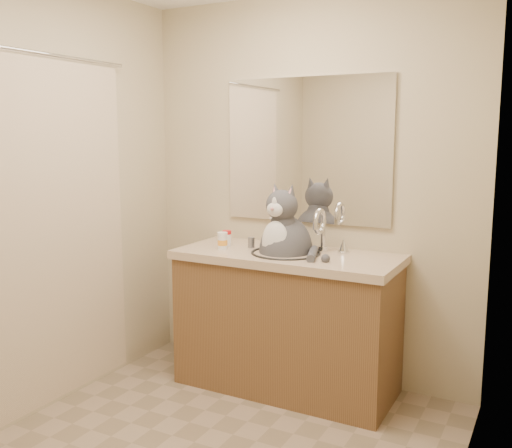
{
  "coord_description": "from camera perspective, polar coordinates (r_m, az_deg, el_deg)",
  "views": [
    {
      "loc": [
        1.41,
        -2.07,
        1.55
      ],
      "look_at": [
        -0.04,
        0.65,
        1.06
      ],
      "focal_mm": 40.0,
      "sensor_mm": 36.0,
      "label": 1
    }
  ],
  "objects": [
    {
      "name": "room",
      "position": [
        2.53,
        -6.07,
        0.97
      ],
      "size": [
        2.22,
        2.52,
        2.42
      ],
      "color": "gray",
      "rests_on": "ground"
    },
    {
      "name": "grey_canister",
      "position": [
        3.55,
        -0.47,
        -1.87
      ],
      "size": [
        0.05,
        0.05,
        0.07
      ],
      "rotation": [
        0.0,
        0.0,
        0.25
      ],
      "color": "slate",
      "rests_on": "vanity"
    },
    {
      "name": "pill_bottle_orange",
      "position": [
        3.51,
        -3.37,
        -1.72
      ],
      "size": [
        0.08,
        0.08,
        0.11
      ],
      "rotation": [
        0.0,
        0.0,
        -0.34
      ],
      "color": "white",
      "rests_on": "vanity"
    },
    {
      "name": "pill_bottle_redcap",
      "position": [
        3.62,
        -2.93,
        -1.41
      ],
      "size": [
        0.07,
        0.07,
        0.1
      ],
      "rotation": [
        0.0,
        0.0,
        -0.18
      ],
      "color": "white",
      "rests_on": "vanity"
    },
    {
      "name": "shower_curtain",
      "position": [
        3.32,
        -20.21,
        -0.59
      ],
      "size": [
        0.02,
        1.3,
        1.93
      ],
      "color": "beige",
      "rests_on": "ground"
    },
    {
      "name": "cat",
      "position": [
        3.42,
        2.91,
        -2.14
      ],
      "size": [
        0.45,
        0.4,
        0.63
      ],
      "rotation": [
        0.0,
        0.0,
        -0.12
      ],
      "color": "#414145",
      "rests_on": "vanity"
    },
    {
      "name": "mirror",
      "position": [
        3.59,
        5.06,
        7.33
      ],
      "size": [
        1.1,
        0.02,
        0.9
      ],
      "primitive_type": "cube",
      "color": "white",
      "rests_on": "room"
    },
    {
      "name": "vanity",
      "position": [
        3.52,
        3.09,
        -9.36
      ],
      "size": [
        1.34,
        0.59,
        1.12
      ],
      "color": "brown",
      "rests_on": "ground"
    }
  ]
}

